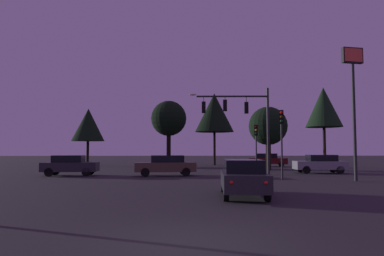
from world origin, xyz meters
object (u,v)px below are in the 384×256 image
at_px(car_crossing_left, 70,165).
at_px(tree_right_cluster, 169,119).
at_px(tree_lot_edge, 324,107).
at_px(traffic_light_corner_right, 256,139).
at_px(store_sign_illuminated, 353,85).
at_px(tree_left_far, 268,126).
at_px(car_parked_lot, 320,164).
at_px(traffic_signal_mast_arm, 243,115).
at_px(traffic_light_corner_left, 281,130).
at_px(tree_behind_sign, 88,125).
at_px(tree_center_horizon, 214,113).
at_px(car_nearside_lane, 243,177).
at_px(car_crossing_right, 166,165).
at_px(car_far_lane, 268,160).

xyz_separation_m(car_crossing_left, tree_right_cluster, (7.01, 12.39, 4.62)).
bearing_deg(tree_lot_edge, traffic_light_corner_right, -140.44).
relative_size(store_sign_illuminated, tree_left_far, 1.38).
bearing_deg(car_parked_lot, car_crossing_left, -174.21).
xyz_separation_m(traffic_signal_mast_arm, traffic_light_corner_left, (1.68, -4.49, -1.49)).
distance_m(traffic_light_corner_right, tree_behind_sign, 22.64).
height_order(traffic_signal_mast_arm, tree_center_horizon, tree_center_horizon).
bearing_deg(tree_behind_sign, car_nearside_lane, -64.17).
distance_m(traffic_light_corner_left, traffic_light_corner_right, 6.71).
xyz_separation_m(tree_behind_sign, tree_left_far, (19.72, -10.15, -0.81)).
bearing_deg(car_crossing_right, traffic_light_corner_right, 21.28).
height_order(traffic_light_corner_right, car_crossing_right, traffic_light_corner_right).
bearing_deg(tree_behind_sign, car_far_lane, -8.48).
xyz_separation_m(traffic_signal_mast_arm, tree_right_cluster, (-6.09, 12.02, 0.74)).
bearing_deg(traffic_signal_mast_arm, tree_behind_sign, 134.83).
bearing_deg(tree_lot_edge, car_parked_lot, -115.76).
bearing_deg(car_crossing_right, tree_left_far, 35.38).
bearing_deg(traffic_light_corner_right, tree_center_horizon, 97.57).
bearing_deg(store_sign_illuminated, tree_center_horizon, 105.85).
height_order(car_parked_lot, tree_behind_sign, tree_behind_sign).
relative_size(traffic_signal_mast_arm, car_nearside_lane, 1.53).
distance_m(car_far_lane, tree_lot_edge, 8.43).
bearing_deg(car_crossing_left, traffic_signal_mast_arm, 1.60).
relative_size(car_far_lane, tree_lot_edge, 0.53).
relative_size(traffic_signal_mast_arm, tree_right_cluster, 0.91).
bearing_deg(tree_right_cluster, traffic_light_corner_right, -52.13).
xyz_separation_m(car_nearside_lane, car_crossing_right, (-3.62, 11.58, 0.00)).
bearing_deg(car_nearside_lane, store_sign_illuminated, 39.09).
bearing_deg(car_parked_lot, traffic_light_corner_right, 173.81).
bearing_deg(car_crossing_right, car_far_lane, 50.41).
bearing_deg(car_far_lane, tree_behind_sign, 171.52).
bearing_deg(tree_lot_edge, traffic_signal_mast_arm, -137.56).
bearing_deg(traffic_light_corner_left, car_nearside_lane, -117.21).
height_order(car_nearside_lane, tree_right_cluster, tree_right_cluster).
relative_size(traffic_light_corner_right, car_crossing_left, 0.98).
bearing_deg(tree_right_cluster, traffic_signal_mast_arm, -63.13).
bearing_deg(traffic_light_corner_left, car_crossing_right, 153.62).
relative_size(car_crossing_left, store_sign_illuminated, 0.49).
xyz_separation_m(tree_behind_sign, tree_right_cluster, (10.03, -4.20, 0.41)).
bearing_deg(tree_lot_edge, tree_center_horizon, 146.75).
bearing_deg(traffic_light_corner_right, car_crossing_right, -158.72).
bearing_deg(tree_behind_sign, tree_left_far, -27.23).
bearing_deg(car_nearside_lane, traffic_light_corner_right, 75.05).
height_order(car_crossing_left, tree_center_horizon, tree_center_horizon).
xyz_separation_m(traffic_light_corner_left, car_nearside_lane, (-4.01, -7.79, -2.39)).
distance_m(traffic_light_corner_right, tree_right_cluster, 12.69).
bearing_deg(traffic_light_corner_right, tree_right_cluster, 127.87).
bearing_deg(car_nearside_lane, tree_right_cluster, 98.80).
bearing_deg(tree_behind_sign, car_crossing_left, -79.67).
relative_size(car_parked_lot, store_sign_illuminated, 0.51).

